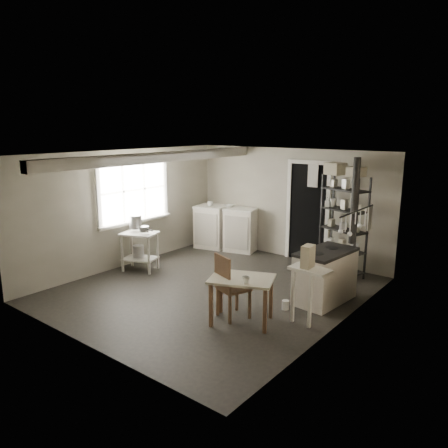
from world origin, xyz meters
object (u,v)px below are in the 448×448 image
Objects in this scene: shelf_rack at (343,225)px; chair at (234,286)px; flour_sack at (336,261)px; stockpot at (135,222)px; prep_table at (140,250)px; base_cabinets at (226,229)px; work_table at (242,297)px; stove at (325,275)px.

chair is (-0.44, -2.77, -0.46)m from shelf_rack.
shelf_rack reaches higher than flour_sack.
prep_table is at bearing -10.19° from stockpot.
stockpot reaches higher than base_cabinets.
work_table is at bearing -75.97° from shelf_rack.
prep_table is at bearing -161.65° from stove.
stockpot is 2.93m from chair.
base_cabinets is at bearing 131.31° from work_table.
prep_table is 2.78m from chair.
base_cabinets is 0.79× the size of shelf_rack.
base_cabinets is 2.84m from shelf_rack.
stove is 1.56m from work_table.
work_table is at bearing -63.57° from base_cabinets.
work_table is at bearing -106.26° from stove.
shelf_rack is 1.51m from stove.
base_cabinets reaches higher than stove.
prep_table is at bearing -113.82° from base_cabinets.
stockpot reaches higher than stove.
shelf_rack is (3.28, 2.16, 0.01)m from stockpot.
stockpot is 3.72m from stove.
chair reaches higher than flour_sack.
stockpot is at bearing -116.89° from base_cabinets.
stove is at bearing -73.00° from flour_sack.
work_table is (2.55, -2.91, -0.08)m from base_cabinets.
flour_sack is at bearing -159.81° from shelf_rack.
flour_sack is at bearing 35.43° from prep_table.
chair is (-0.19, 0.07, 0.10)m from work_table.
flour_sack is at bearing 34.13° from stockpot.
base_cabinets is 3.69m from chair.
prep_table is 3.76m from flour_sack.
prep_table is at bearing -172.16° from chair.
base_cabinets reaches higher than work_table.
stove is 1.10× the size of chair.
shelf_rack is at bearing 100.96° from chair.
stove is (3.49, 0.80, 0.04)m from prep_table.
shelf_rack is at bearing 34.66° from prep_table.
flour_sack is at bearing 102.82° from chair.
stove is (3.13, -1.45, -0.02)m from base_cabinets.
flour_sack is (-0.42, 1.38, -0.20)m from stove.
stove is 1.59m from chair.
base_cabinets is (0.47, 2.23, -0.48)m from stockpot.
flour_sack is (0.35, 2.77, -0.24)m from chair.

